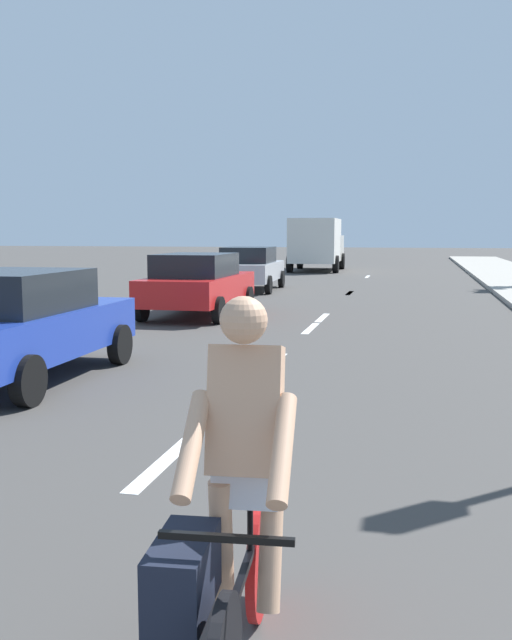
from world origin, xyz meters
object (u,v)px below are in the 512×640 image
cyclist (232,510)px  parked_car_silver (250,267)px  parked_car_blue (19,322)px  delivery_truck (317,243)px  parked_car_red (198,283)px

cyclist → parked_car_silver: cyclist is taller
cyclist → parked_car_silver: 22.57m
parked_car_blue → delivery_truck: delivery_truck is taller
parked_car_silver → delivery_truck: size_ratio=0.72×
parked_car_blue → parked_car_silver: bearing=90.5°
parked_car_silver → delivery_truck: (0.59, 13.50, 0.66)m
parked_car_red → parked_car_silver: size_ratio=0.99×
parked_car_red → delivery_truck: 21.42m
delivery_truck → parked_car_silver: bearing=-93.7°
delivery_truck → parked_car_blue: bearing=-91.6°
cyclist → parked_car_red: (-4.55, 14.08, 0.01)m
parked_car_blue → parked_car_red: (0.10, 8.14, 0.00)m
cyclist → delivery_truck: bearing=-87.4°
cyclist → delivery_truck: (-4.46, 35.49, 0.67)m
parked_car_red → delivery_truck: size_ratio=0.71×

